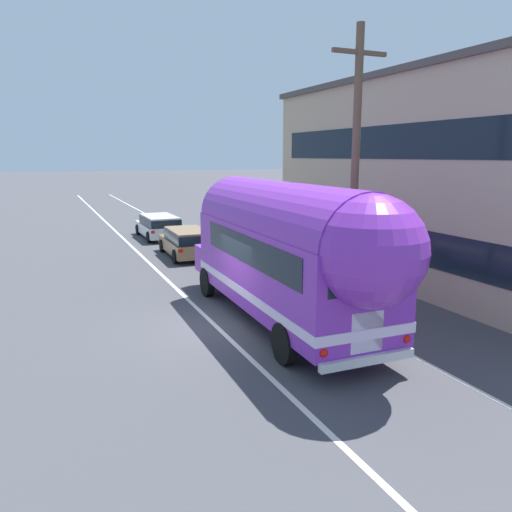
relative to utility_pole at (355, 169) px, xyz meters
The scene contains 6 objects.
ground_plane 6.17m from the utility_pole, behind, with size 300.00×300.00×0.00m, color #424247.
lane_markings 13.39m from the utility_pole, 101.71° to the left, with size 3.87×80.00×0.01m.
utility_pole is the anchor object (origin of this frame).
painted_bus 3.28m from the utility_pole, 167.23° to the right, with size 2.75×10.78×4.12m.
car_lead 11.26m from the utility_pole, 102.38° to the left, with size 2.06×4.46×1.37m.
car_second 17.03m from the utility_pole, 97.94° to the left, with size 2.03×4.62×1.37m.
Camera 1 is at (-4.38, -12.89, 4.83)m, focal length 34.84 mm.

